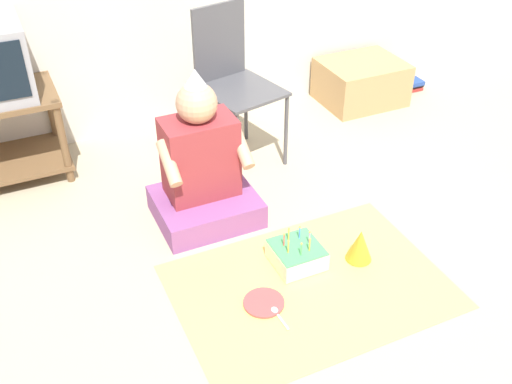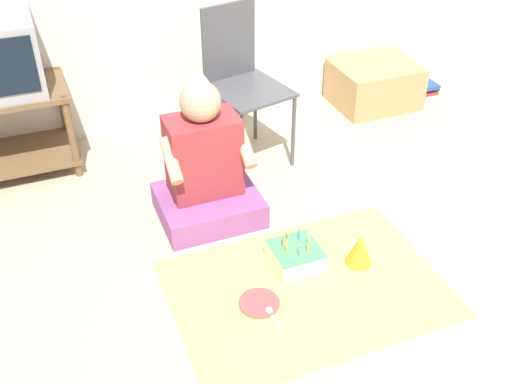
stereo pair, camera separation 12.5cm
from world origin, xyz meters
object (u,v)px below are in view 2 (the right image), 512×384
person_seated (205,170)px  birthday_cake (296,256)px  folding_chair (241,75)px  cardboard_box_stack (374,85)px  paper_plate (259,303)px  book_pile (426,88)px  party_hat_blue (360,249)px

person_seated → birthday_cake: person_seated is taller
folding_chair → cardboard_box_stack: size_ratio=1.63×
birthday_cake → paper_plate: size_ratio=1.23×
paper_plate → book_pile: bearing=38.4°
cardboard_box_stack → birthday_cake: bearing=-132.2°
folding_chair → book_pile: size_ratio=4.99×
book_pile → party_hat_blue: 2.06m
birthday_cake → person_seated: bearing=115.5°
folding_chair → person_seated: folding_chair is taller
birthday_cake → party_hat_blue: birthday_cake is taller
person_seated → birthday_cake: size_ratio=3.62×
cardboard_box_stack → paper_plate: size_ratio=3.01×
folding_chair → person_seated: (-0.39, -0.52, -0.25)m
cardboard_box_stack → person_seated: 1.73m
folding_chair → book_pile: bearing=10.9°
cardboard_box_stack → book_pile: bearing=0.6°
cardboard_box_stack → paper_plate: bearing=-134.1°
folding_chair → cardboard_box_stack: (1.13, 0.30, -0.38)m
cardboard_box_stack → birthday_cake: (-1.25, -1.38, -0.09)m
cardboard_box_stack → folding_chair: bearing=-165.0°
book_pile → paper_plate: bearing=-141.6°
folding_chair → party_hat_blue: 1.27m
cardboard_box_stack → book_pile: cardboard_box_stack is taller
book_pile → party_hat_blue: (-1.42, -1.49, 0.05)m
cardboard_box_stack → party_hat_blue: (-0.96, -1.48, -0.06)m
person_seated → party_hat_blue: size_ratio=4.96×
folding_chair → birthday_cake: size_ratio=3.97×
birthday_cake → book_pile: bearing=39.0°
birthday_cake → party_hat_blue: (0.29, -0.10, 0.03)m
person_seated → paper_plate: size_ratio=4.45×
cardboard_box_stack → person_seated: size_ratio=0.68×
person_seated → paper_plate: 0.79m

